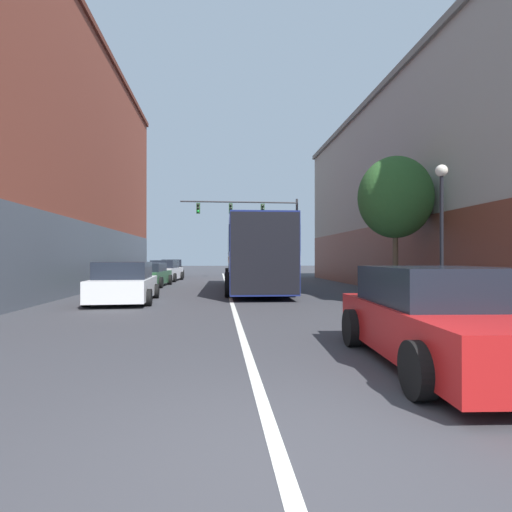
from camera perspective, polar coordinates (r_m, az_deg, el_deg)
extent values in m
plane|color=#38383D|center=(3.35, 3.86, -28.06)|extent=(160.00, 160.00, 0.00)
cube|color=silver|center=(18.95, -3.98, -5.03)|extent=(0.14, 43.90, 0.01)
cube|color=brown|center=(23.07, -29.90, 12.08)|extent=(6.65, 27.66, 13.00)
cube|color=#4C515B|center=(21.39, -21.93, -0.19)|extent=(0.24, 27.11, 3.20)
cube|color=brown|center=(25.20, -29.85, 26.32)|extent=(6.92, 27.94, 0.30)
cube|color=#9E998E|center=(23.17, 25.87, 8.34)|extent=(7.86, 25.70, 10.08)
cube|color=brown|center=(21.15, 16.87, -0.20)|extent=(0.24, 25.19, 3.20)
cube|color=slate|center=(24.39, 25.84, 19.77)|extent=(8.18, 25.96, 0.30)
cube|color=navy|center=(19.50, -0.26, 0.19)|extent=(2.72, 11.26, 3.02)
cube|color=black|center=(19.51, -0.26, 1.79)|extent=(2.76, 11.04, 0.97)
cube|color=beige|center=(19.50, -0.26, -0.52)|extent=(2.75, 11.15, 0.30)
cube|color=black|center=(13.93, 1.33, 0.40)|extent=(2.44, 0.11, 2.90)
cylinder|color=black|center=(22.95, -4.04, -2.97)|extent=(0.32, 1.01, 1.00)
cylinder|color=black|center=(23.10, 2.29, -2.95)|extent=(0.32, 1.01, 1.00)
cylinder|color=black|center=(16.01, -3.95, -4.12)|extent=(0.32, 1.01, 1.00)
cylinder|color=black|center=(16.22, 5.09, -4.07)|extent=(0.32, 1.01, 1.00)
cube|color=red|center=(6.46, 25.25, -9.54)|extent=(2.15, 4.43, 0.69)
cube|color=black|center=(6.62, 24.22, -3.87)|extent=(1.86, 2.35, 0.56)
cylinder|color=black|center=(7.38, 13.60, -9.93)|extent=(0.26, 0.67, 0.65)
cylinder|color=black|center=(8.10, 27.08, -9.04)|extent=(0.26, 0.67, 0.65)
cylinder|color=black|center=(4.91, 22.17, -14.86)|extent=(0.26, 0.67, 0.65)
cube|color=silver|center=(28.03, -12.76, -2.42)|extent=(1.97, 4.54, 0.74)
cube|color=black|center=(27.80, -12.85, -1.13)|extent=(1.67, 2.41, 0.52)
cylinder|color=black|center=(29.56, -13.81, -2.77)|extent=(0.27, 0.60, 0.59)
cylinder|color=black|center=(29.22, -10.58, -2.80)|extent=(0.27, 0.60, 0.59)
cylinder|color=black|center=(26.90, -15.13, -3.01)|extent=(0.27, 0.60, 0.59)
cylinder|color=black|center=(26.53, -11.59, -3.05)|extent=(0.27, 0.60, 0.59)
cube|color=#285633|center=(22.88, -14.92, -2.98)|extent=(1.89, 4.45, 0.67)
cube|color=black|center=(22.65, -15.04, -1.57)|extent=(1.64, 2.35, 0.47)
cylinder|color=black|center=(24.40, -16.18, -3.28)|extent=(0.25, 0.60, 0.59)
cylinder|color=black|center=(24.05, -12.22, -3.33)|extent=(0.25, 0.60, 0.59)
cylinder|color=black|center=(21.79, -17.91, -3.64)|extent=(0.25, 0.60, 0.59)
cylinder|color=black|center=(21.39, -13.49, -3.71)|extent=(0.25, 0.60, 0.59)
cube|color=black|center=(33.52, -11.99, -2.05)|extent=(2.18, 4.75, 0.74)
cube|color=black|center=(33.27, -11.99, -0.96)|extent=(1.80, 2.54, 0.54)
cylinder|color=black|center=(34.96, -13.41, -2.35)|extent=(0.29, 0.65, 0.63)
cylinder|color=black|center=(34.95, -10.54, -2.36)|extent=(0.29, 0.65, 0.63)
cylinder|color=black|center=(32.12, -13.57, -2.53)|extent=(0.29, 0.65, 0.63)
cylinder|color=black|center=(32.11, -10.43, -2.54)|extent=(0.29, 0.65, 0.63)
cube|color=silver|center=(14.92, -18.25, -4.37)|extent=(2.08, 4.27, 0.70)
cube|color=black|center=(14.68, -18.38, -1.94)|extent=(1.82, 2.26, 0.58)
cylinder|color=black|center=(16.39, -20.81, -4.78)|extent=(0.25, 0.57, 0.56)
cylinder|color=black|center=(16.09, -14.10, -4.87)|extent=(0.25, 0.57, 0.56)
cylinder|color=black|center=(13.88, -23.08, -5.58)|extent=(0.25, 0.57, 0.56)
cylinder|color=black|center=(13.53, -15.15, -5.74)|extent=(0.25, 0.57, 0.56)
cylinder|color=#333338|center=(31.48, 5.87, 2.50)|extent=(0.18, 0.18, 6.22)
cylinder|color=#333338|center=(31.18, -2.38, 7.71)|extent=(9.04, 0.12, 0.12)
cube|color=#234723|center=(31.26, 0.95, 6.73)|extent=(0.28, 0.24, 0.80)
sphere|color=black|center=(31.14, 0.98, 7.21)|extent=(0.18, 0.18, 0.18)
sphere|color=black|center=(31.11, 0.98, 6.76)|extent=(0.18, 0.18, 0.18)
sphere|color=green|center=(31.08, 0.98, 6.31)|extent=(0.18, 0.18, 0.18)
cube|color=#234723|center=(31.08, -3.64, 6.77)|extent=(0.28, 0.24, 0.80)
sphere|color=black|center=(30.96, -3.63, 7.26)|extent=(0.18, 0.18, 0.18)
sphere|color=black|center=(30.93, -3.63, 6.80)|extent=(0.18, 0.18, 0.18)
sphere|color=green|center=(30.90, -3.63, 6.35)|extent=(0.18, 0.18, 0.18)
cube|color=#234723|center=(31.10, -8.25, 6.77)|extent=(0.28, 0.24, 0.80)
sphere|color=black|center=(30.99, -8.27, 7.26)|extent=(0.18, 0.18, 0.18)
sphere|color=black|center=(30.95, -8.27, 6.80)|extent=(0.18, 0.18, 0.18)
sphere|color=green|center=(30.92, -8.27, 6.34)|extent=(0.18, 0.18, 0.18)
cone|color=black|center=(12.09, 25.02, -7.23)|extent=(0.26, 0.26, 0.20)
cylinder|color=black|center=(12.00, 25.00, 1.43)|extent=(0.10, 0.10, 3.84)
sphere|color=#EFE5CC|center=(12.24, 24.97, 11.00)|extent=(0.33, 0.33, 0.33)
cylinder|color=brown|center=(15.75, 19.29, -1.14)|extent=(0.20, 0.20, 2.66)
ellipsoid|color=#2D5B28|center=(15.91, 19.27, 7.92)|extent=(2.77, 2.50, 3.05)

